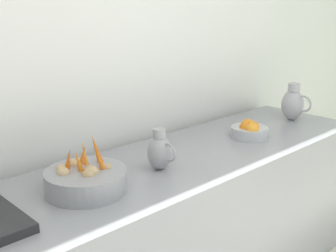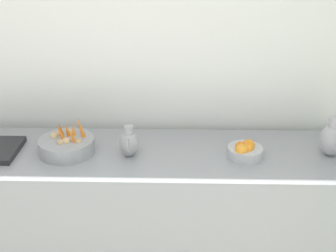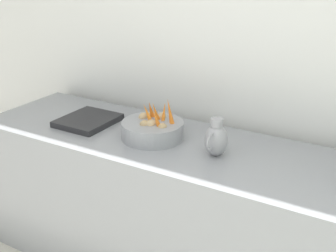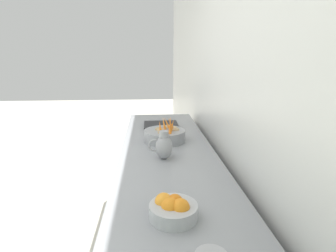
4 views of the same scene
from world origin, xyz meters
name	(u,v)px [view 3 (image 3 of 4)]	position (x,y,z in m)	size (l,w,h in m)	color
prep_counter	(217,224)	(-1.48, -0.09, 0.44)	(0.71, 2.97, 0.88)	gray
vegetable_colander	(153,129)	(-1.47, -0.50, 0.93)	(0.35, 0.35, 0.23)	gray
metal_pitcher_short	(216,139)	(-1.44, -0.10, 0.97)	(0.17, 0.12, 0.20)	#939399
counter_sink_basin	(88,120)	(-1.46, -0.96, 0.90)	(0.34, 0.30, 0.04)	#232326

